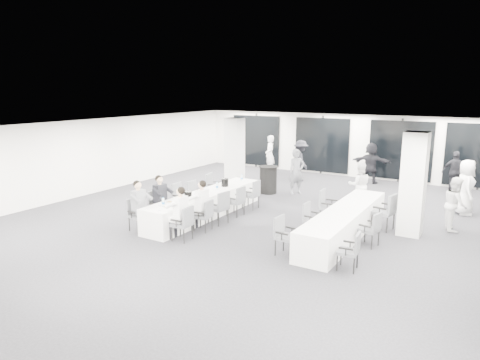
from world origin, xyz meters
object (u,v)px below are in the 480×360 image
Objects in this scene: ice_bucket_near at (188,195)px; standing_guest_b at (360,182)px; chair_main_left_second at (158,204)px; chair_main_right_near at (184,221)px; chair_main_left_far at (213,186)px; chair_main_right_mid at (220,206)px; chair_side_left_near at (284,233)px; chair_main_left_mid at (180,196)px; chair_side_right_mid at (372,227)px; cocktail_table at (268,179)px; standing_guest_e at (466,184)px; banquet_table_side at (344,223)px; chair_side_left_mid at (311,217)px; chair_side_left_far at (327,204)px; standing_guest_h at (456,200)px; chair_main_left_fourth at (195,193)px; standing_guest_d at (455,169)px; banquet_table_main at (206,204)px; chair_main_right_fourth at (238,200)px; standing_guest_g at (270,152)px; chair_side_right_near at (351,249)px; chair_main_right_far at (253,193)px; standing_guest_c at (301,158)px; chair_side_right_far at (387,210)px; standing_guest_f at (371,160)px; ice_bucket_far at (225,182)px; standing_guest_a at (297,169)px; chair_main_left_near at (137,212)px.

standing_guest_b is at bearing 50.66° from ice_bucket_near.
chair_main_right_near is (1.66, -0.84, -0.02)m from chair_main_left_second.
chair_main_left_second is 0.97× the size of chair_main_left_far.
chair_side_left_near is at bearing -105.58° from chair_main_right_mid.
chair_main_left_mid reaches higher than chair_side_right_mid.
standing_guest_e is (6.61, 0.70, 0.46)m from cocktail_table.
chair_side_left_mid reaches higher than banquet_table_side.
standing_guest_h reaches higher than chair_side_left_far.
chair_main_left_fourth is 9.95m from standing_guest_d.
banquet_table_main is 20.06× the size of ice_bucket_near.
standing_guest_g reaches higher than chair_main_right_fourth.
standing_guest_d is (1.17, 7.49, 0.40)m from chair_side_right_mid.
cocktail_table is 7.28m from chair_side_right_near.
chair_main_right_far is at bearing 162.71° from banquet_table_side.
banquet_table_side is 5.04× the size of chair_side_left_far.
chair_side_right_mid is 8.06m from standing_guest_c.
chair_main_left_mid reaches higher than chair_main_right_fourth.
standing_guest_f is at bearing 29.68° from chair_side_right_far.
chair_main_left_fourth is at bearing -11.41° from chair_main_left_far.
chair_main_left_mid is 1.56m from ice_bucket_far.
chair_main_left_fourth is at bearing 121.28° from ice_bucket_near.
ice_bucket_near is at bearing 25.88° from standing_guest_b.
standing_guest_d is (1.16, 5.98, 0.31)m from chair_side_right_far.
standing_guest_a reaches higher than chair_side_right_far.
standing_guest_a reaches higher than chair_side_right_mid.
chair_side_left_far is 2.27m from standing_guest_b.
standing_guest_e is at bearing -53.48° from chair_main_right_fourth.
chair_side_left_mid reaches higher than banquet_table_main.
ice_bucket_near is at bearing 132.74° from chair_main_right_mid.
standing_guest_e reaches higher than standing_guest_b.
standing_guest_b is (2.57, -0.64, -0.11)m from standing_guest_a.
standing_guest_h is 6.86m from ice_bucket_far.
standing_guest_g is at bearing 101.11° from ice_bucket_near.
chair_main_right_near is at bearing 34.33° from chair_main_left_fourth.
standing_guest_f is (-3.76, 3.08, -0.01)m from standing_guest_e.
chair_main_right_far is at bearing 3.40° from chair_main_right_fourth.
chair_main_left_second reaches higher than chair_side_left_mid.
standing_guest_g is 8.11× the size of ice_bucket_near.
standing_guest_c is (-3.10, 8.10, 0.46)m from chair_side_left_near.
chair_main_right_far is 0.55× the size of standing_guest_h.
standing_guest_f is (2.25, 6.98, 0.45)m from chair_main_right_fourth.
chair_side_left_near is at bearing 125.23° from standing_guest_h.
chair_main_right_far is at bearing -98.57° from chair_side_left_far.
chair_main_right_far is 0.98m from ice_bucket_far.
chair_side_right_far is (4.89, -2.22, 0.07)m from cocktail_table.
standing_guest_b is (4.58, 5.66, 0.34)m from chair_main_left_near.
chair_main_right_near is 3.58m from chair_main_right_far.
chair_main_left_near is at bearing 153.88° from chair_main_right_far.
chair_main_left_fourth reaches higher than chair_main_right_near.
standing_guest_a is 6.07m from standing_guest_d.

